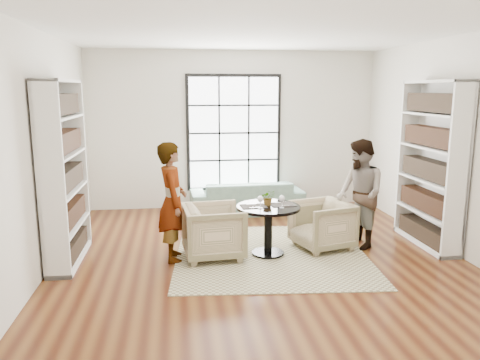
{
  "coord_description": "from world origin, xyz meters",
  "views": [
    {
      "loc": [
        -1.09,
        -5.97,
        2.27
      ],
      "look_at": [
        -0.23,
        0.4,
        1.02
      ],
      "focal_mm": 35.0,
      "sensor_mm": 36.0,
      "label": 1
    }
  ],
  "objects": [
    {
      "name": "ground",
      "position": [
        0.0,
        0.0,
        0.0
      ],
      "size": [
        6.0,
        6.0,
        0.0
      ],
      "primitive_type": "plane",
      "color": "brown"
    },
    {
      "name": "room_shell",
      "position": [
        0.0,
        0.54,
        1.26
      ],
      "size": [
        6.0,
        6.01,
        6.0
      ],
      "color": "silver",
      "rests_on": "ground"
    },
    {
      "name": "rug",
      "position": [
        0.18,
        0.15,
        0.01
      ],
      "size": [
        2.83,
        2.83,
        0.01
      ],
      "primitive_type": "cube",
      "rotation": [
        0.0,
        0.0,
        -0.09
      ],
      "color": "#B5B187",
      "rests_on": "ground"
    },
    {
      "name": "pedestal_table",
      "position": [
        0.13,
        0.15,
        0.51
      ],
      "size": [
        0.88,
        0.88,
        0.7
      ],
      "rotation": [
        0.0,
        0.0,
        0.06
      ],
      "color": "black",
      "rests_on": "ground"
    },
    {
      "name": "sofa",
      "position": [
        0.18,
        2.45,
        0.3
      ],
      "size": [
        2.1,
        0.89,
        0.6
      ],
      "primitive_type": "imported",
      "rotation": [
        0.0,
        0.0,
        3.18
      ],
      "color": "gray",
      "rests_on": "ground"
    },
    {
      "name": "armchair_left",
      "position": [
        -0.62,
        0.15,
        0.37
      ],
      "size": [
        0.88,
        0.86,
        0.73
      ],
      "primitive_type": "imported",
      "rotation": [
        0.0,
        0.0,
        1.66
      ],
      "color": "tan",
      "rests_on": "ground"
    },
    {
      "name": "armchair_right",
      "position": [
        0.96,
        0.32,
        0.35
      ],
      "size": [
        0.94,
        0.92,
        0.69
      ],
      "primitive_type": "imported",
      "rotation": [
        0.0,
        0.0,
        -1.3
      ],
      "color": "tan",
      "rests_on": "ground"
    },
    {
      "name": "person_left",
      "position": [
        -1.17,
        0.15,
        0.8
      ],
      "size": [
        0.42,
        0.61,
        1.6
      ],
      "primitive_type": "imported",
      "rotation": [
        0.0,
        0.0,
        1.64
      ],
      "color": "gray",
      "rests_on": "ground"
    },
    {
      "name": "person_right",
      "position": [
        1.51,
        0.32,
        0.79
      ],
      "size": [
        0.66,
        0.81,
        1.58
      ],
      "primitive_type": "imported",
      "rotation": [
        0.0,
        0.0,
        -1.49
      ],
      "color": "gray",
      "rests_on": "ground"
    },
    {
      "name": "placemat_left",
      "position": [
        -0.08,
        0.14,
        0.71
      ],
      "size": [
        0.36,
        0.28,
        0.01
      ],
      "primitive_type": "cube",
      "rotation": [
        0.0,
        0.0,
        0.06
      ],
      "color": "black",
      "rests_on": "pedestal_table"
    },
    {
      "name": "placemat_right",
      "position": [
        0.34,
        0.19,
        0.71
      ],
      "size": [
        0.36,
        0.28,
        0.01
      ],
      "primitive_type": "cube",
      "rotation": [
        0.0,
        0.0,
        0.06
      ],
      "color": "black",
      "rests_on": "pedestal_table"
    },
    {
      "name": "cutlery_left",
      "position": [
        -0.08,
        0.14,
        0.71
      ],
      "size": [
        0.15,
        0.23,
        0.01
      ],
      "primitive_type": null,
      "rotation": [
        0.0,
        0.0,
        0.06
      ],
      "color": "silver",
      "rests_on": "placemat_left"
    },
    {
      "name": "cutlery_right",
      "position": [
        0.34,
        0.19,
        0.71
      ],
      "size": [
        0.15,
        0.23,
        0.01
      ],
      "primitive_type": null,
      "rotation": [
        0.0,
        0.0,
        0.06
      ],
      "color": "silver",
      "rests_on": "placemat_right"
    },
    {
      "name": "wine_glass_left",
      "position": [
        -0.0,
        0.02,
        0.83
      ],
      "size": [
        0.08,
        0.08,
        0.18
      ],
      "color": "silver",
      "rests_on": "pedestal_table"
    },
    {
      "name": "wine_glass_right",
      "position": [
        0.29,
        0.01,
        0.83
      ],
      "size": [
        0.08,
        0.08,
        0.17
      ],
      "color": "silver",
      "rests_on": "pedestal_table"
    },
    {
      "name": "flower_centerpiece",
      "position": [
        0.14,
        0.19,
        0.81
      ],
      "size": [
        0.2,
        0.17,
        0.21
      ],
      "primitive_type": "imported",
      "rotation": [
        0.0,
        0.0,
        -0.04
      ],
      "color": "gray",
      "rests_on": "pedestal_table"
    }
  ]
}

